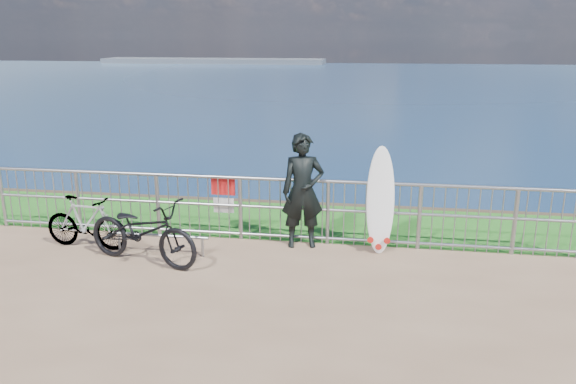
% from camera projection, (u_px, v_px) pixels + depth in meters
% --- Properties ---
extents(grass_strip, '(120.00, 120.00, 0.00)m').
position_uv_depth(grass_strip, '(280.00, 220.00, 10.75)').
color(grass_strip, '#1F6D1E').
rests_on(grass_strip, ground).
extents(seascape, '(260.00, 260.00, 5.00)m').
position_uv_depth(seascape, '(214.00, 63.00, 156.18)').
color(seascape, brown).
rests_on(seascape, ground).
extents(railing, '(10.06, 0.10, 1.13)m').
position_uv_depth(railing, '(270.00, 209.00, 9.55)').
color(railing, gray).
rests_on(railing, ground).
extents(surfer, '(0.78, 0.61, 1.91)m').
position_uv_depth(surfer, '(303.00, 191.00, 9.22)').
color(surfer, black).
rests_on(surfer, ground).
extents(surfboard, '(0.48, 0.43, 1.73)m').
position_uv_depth(surfboard, '(380.00, 204.00, 9.06)').
color(surfboard, white).
rests_on(surfboard, ground).
extents(bicycle_near, '(2.09, 1.20, 1.04)m').
position_uv_depth(bicycle_near, '(142.00, 231.00, 8.63)').
color(bicycle_near, black).
rests_on(bicycle_near, ground).
extents(bicycle_far, '(1.52, 0.56, 0.89)m').
position_uv_depth(bicycle_far, '(86.00, 222.00, 9.27)').
color(bicycle_far, black).
rests_on(bicycle_far, ground).
extents(bike_rack, '(1.61, 0.05, 0.34)m').
position_uv_depth(bike_rack, '(160.00, 238.00, 9.05)').
color(bike_rack, gray).
rests_on(bike_rack, ground).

